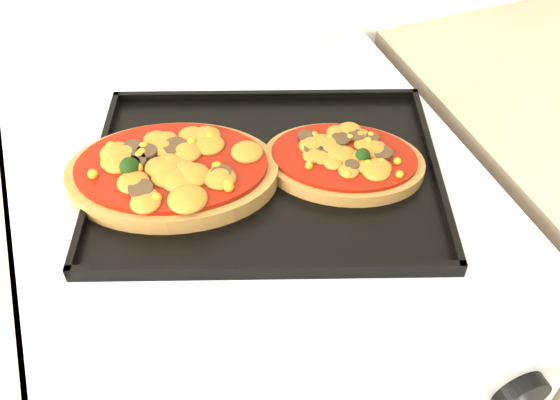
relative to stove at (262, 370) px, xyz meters
name	(u,v)px	position (x,y,z in m)	size (l,w,h in m)	color
stove	(262,370)	(0.00, 0.00, 0.00)	(0.60, 0.60, 0.91)	silver
knob_right	(521,395)	(0.18, -0.33, 0.40)	(0.06, 0.06, 0.02)	black
baking_tray	(266,172)	(0.02, 0.01, 0.47)	(0.44, 0.32, 0.02)	black
pizza_left	(172,170)	(-0.09, 0.04, 0.48)	(0.26, 0.18, 0.04)	olive
pizza_right	(344,160)	(0.11, -0.01, 0.48)	(0.20, 0.14, 0.03)	olive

